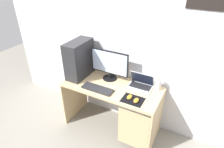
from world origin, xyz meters
TOP-DOWN VIEW (x-y plane):
  - ground_plane at (0.00, 0.00)m, footprint 8.00×8.00m
  - wall_back at (0.00, 0.33)m, footprint 4.00×0.05m
  - desk at (0.02, -0.01)m, footprint 1.31×0.58m
  - pc_tower at (-0.53, 0.03)m, footprint 0.21×0.44m
  - monitor at (-0.11, 0.14)m, footprint 0.55×0.20m
  - laptop at (0.34, 0.15)m, footprint 0.32×0.22m
  - speaker at (0.56, 0.19)m, footprint 0.07×0.07m
  - keyboard at (-0.12, -0.17)m, footprint 0.42×0.14m
  - mousepad at (0.36, -0.16)m, footprint 0.26×0.20m
  - mouse_left at (0.32, -0.15)m, footprint 0.06×0.10m
  - mouse_right at (0.41, -0.17)m, footprint 0.06×0.10m

SIDE VIEW (x-z plane):
  - ground_plane at x=0.00m, z-range 0.00..0.00m
  - desk at x=0.02m, z-range 0.21..0.95m
  - mousepad at x=0.36m, z-range 0.73..0.74m
  - keyboard at x=-0.12m, z-range 0.73..0.76m
  - mouse_left at x=0.32m, z-range 0.74..0.77m
  - mouse_right at x=0.41m, z-range 0.74..0.77m
  - laptop at x=0.34m, z-range 0.67..0.88m
  - speaker at x=0.56m, z-range 0.73..0.90m
  - monitor at x=-0.11m, z-range 0.75..1.17m
  - pc_tower at x=-0.53m, z-range 0.73..1.25m
  - wall_back at x=0.00m, z-range 0.00..2.60m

